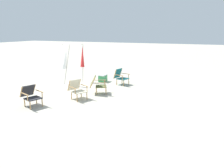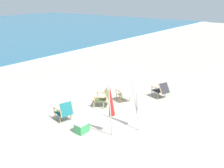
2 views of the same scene
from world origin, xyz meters
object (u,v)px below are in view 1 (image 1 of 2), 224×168
(beach_chair_far_center, at_px, (121,76))
(beach_chair_back_right, at_px, (97,84))
(beach_chair_front_right, at_px, (77,89))
(beach_chair_mid_center, at_px, (31,95))
(umbrella_furled_white, at_px, (66,58))
(cooler_box, at_px, (103,78))
(umbrella_furled_red, at_px, (82,57))

(beach_chair_far_center, bearing_deg, beach_chair_back_right, -9.24)
(beach_chair_far_center, bearing_deg, beach_chair_front_right, -13.57)
(beach_chair_back_right, xyz_separation_m, beach_chair_mid_center, (2.49, -1.50, -0.00))
(beach_chair_front_right, height_order, beach_chair_mid_center, beach_chair_front_right)
(umbrella_furled_white, bearing_deg, cooler_box, 132.10)
(beach_chair_far_center, relative_size, beach_chair_mid_center, 0.89)
(beach_chair_mid_center, bearing_deg, beach_chair_far_center, 157.88)
(beach_chair_back_right, bearing_deg, beach_chair_far_center, 170.76)
(beach_chair_back_right, distance_m, beach_chair_far_center, 2.01)
(beach_chair_front_right, xyz_separation_m, umbrella_furled_red, (-2.92, -1.47, 0.93))
(beach_chair_back_right, bearing_deg, beach_chair_front_right, -21.38)
(beach_chair_back_right, height_order, beach_chair_front_right, beach_chair_front_right)
(beach_chair_far_center, distance_m, umbrella_furled_white, 2.98)
(beach_chair_far_center, distance_m, beach_chair_mid_center, 4.83)
(beach_chair_back_right, height_order, beach_chair_mid_center, beach_chair_back_right)
(beach_chair_back_right, xyz_separation_m, umbrella_furled_red, (-1.88, -1.88, 0.93))
(beach_chair_mid_center, bearing_deg, umbrella_furled_white, -166.91)
(beach_chair_far_center, bearing_deg, cooler_box, -101.13)
(umbrella_furled_white, bearing_deg, beach_chair_far_center, 112.88)
(umbrella_furled_red, height_order, cooler_box, umbrella_furled_red)
(beach_chair_far_center, distance_m, umbrella_furled_red, 2.39)
(beach_chair_front_right, bearing_deg, cooler_box, -172.84)
(cooler_box, bearing_deg, beach_chair_far_center, 78.87)
(beach_chair_back_right, bearing_deg, beach_chair_mid_center, -31.01)
(beach_chair_mid_center, bearing_deg, beach_chair_front_right, 143.07)
(beach_chair_back_right, height_order, umbrella_furled_white, umbrella_furled_white)
(umbrella_furled_red, bearing_deg, umbrella_furled_white, -22.27)
(beach_chair_front_right, height_order, beach_chair_far_center, beach_chair_far_center)
(umbrella_furled_white, height_order, cooler_box, umbrella_furled_white)
(umbrella_furled_red, bearing_deg, beach_chair_mid_center, 4.98)
(umbrella_furled_white, bearing_deg, beach_chair_back_right, 68.74)
(beach_chair_mid_center, height_order, umbrella_furled_red, umbrella_furled_red)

